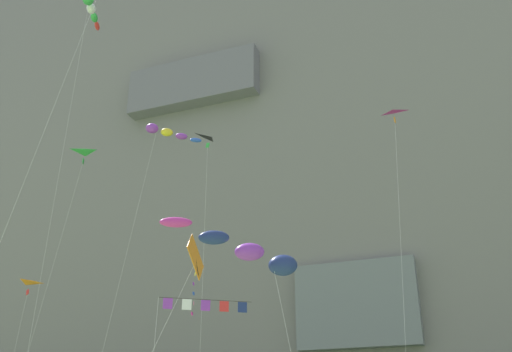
% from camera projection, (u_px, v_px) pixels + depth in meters
% --- Properties ---
extents(cliff_face, '(180.00, 31.90, 74.72)m').
position_uv_depth(cliff_face, '(368.00, 157.00, 78.51)').
color(cliff_face, slate).
rests_on(cliff_face, ground).
extents(kite_diamond_upper_left, '(3.14, 5.22, 12.72)m').
position_uv_depth(kite_diamond_upper_left, '(194.00, 261.00, 30.32)').
color(kite_diamond_upper_left, orange).
rests_on(kite_diamond_upper_left, ground).
extents(kite_delta_far_left, '(1.67, 6.02, 25.68)m').
position_uv_depth(kite_delta_far_left, '(394.00, 122.00, 44.68)').
color(kite_delta_far_left, '#CC3399').
rests_on(kite_delta_far_left, ground).
extents(kite_windsock_near_cliff, '(2.93, 5.93, 35.30)m').
position_uv_depth(kite_windsock_near_cliff, '(91.00, 8.00, 47.61)').
color(kite_windsock_near_cliff, green).
rests_on(kite_windsock_near_cliff, ground).
extents(kite_banner_mid_right, '(3.78, 5.29, 9.15)m').
position_uv_depth(kite_banner_mid_right, '(203.00, 311.00, 28.46)').
color(kite_banner_mid_right, black).
rests_on(kite_banner_mid_right, ground).
extents(kite_windsock_low_left, '(6.22, 6.44, 11.71)m').
position_uv_depth(kite_windsock_low_left, '(253.00, 253.00, 26.88)').
color(kite_windsock_low_left, navy).
rests_on(kite_windsock_low_left, ground).
extents(kite_delta_upper_right, '(1.30, 2.02, 22.55)m').
position_uv_depth(kite_delta_upper_right, '(211.00, 153.00, 41.94)').
color(kite_delta_upper_right, black).
rests_on(kite_delta_upper_right, ground).
extents(kite_delta_high_center, '(1.40, 2.27, 13.44)m').
position_uv_depth(kite_delta_high_center, '(24.00, 295.00, 45.11)').
color(kite_delta_high_center, orange).
rests_on(kite_delta_high_center, ground).
extents(kite_windsock_front_field, '(4.52, 5.95, 24.69)m').
position_uv_depth(kite_windsock_front_field, '(165.00, 132.00, 44.54)').
color(kite_windsock_front_field, purple).
rests_on(kite_windsock_front_field, ground).
extents(kite_delta_high_right, '(2.81, 3.90, 24.86)m').
position_uv_depth(kite_delta_high_right, '(83.00, 168.00, 50.42)').
color(kite_delta_high_right, green).
rests_on(kite_delta_high_right, ground).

